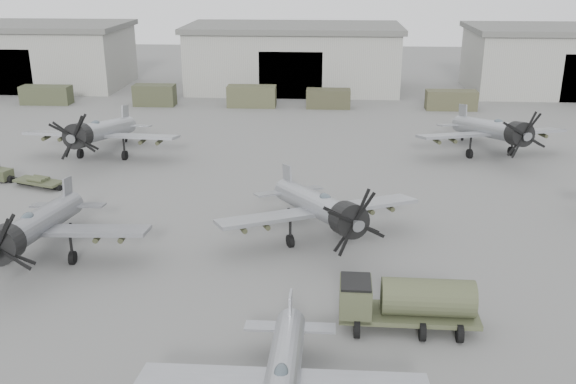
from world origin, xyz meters
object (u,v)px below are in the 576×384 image
object	(u,v)px
aircraft_mid_2	(321,207)
tug_trailer	(14,177)
aircraft_mid_1	(34,227)
aircraft_far_1	(494,130)
aircraft_near_1	(282,380)
aircraft_far_0	(99,132)
fuel_tanker	(407,300)

from	to	relation	value
aircraft_mid_2	tug_trailer	bearing A→B (deg)	133.56
aircraft_mid_1	aircraft_far_1	size ratio (longest dim) A/B	0.95
aircraft_mid_1	aircraft_near_1	bearing A→B (deg)	-42.99
aircraft_far_0	aircraft_near_1	bearing A→B (deg)	-57.10
aircraft_mid_2	tug_trailer	size ratio (longest dim) A/B	1.84
aircraft_near_1	tug_trailer	world-z (taller)	aircraft_near_1
aircraft_mid_2	aircraft_far_1	bearing A→B (deg)	28.06
aircraft_near_1	aircraft_mid_2	size ratio (longest dim) A/B	0.87
aircraft_near_1	tug_trailer	bearing A→B (deg)	131.02
aircraft_mid_2	tug_trailer	distance (m)	26.71
aircraft_near_1	aircraft_far_1	world-z (taller)	aircraft_far_1
aircraft_far_0	tug_trailer	xyz separation A→B (m)	(-4.77, -6.89, -2.01)
aircraft_near_1	fuel_tanker	size ratio (longest dim) A/B	1.65
aircraft_mid_1	aircraft_mid_2	world-z (taller)	aircraft_mid_2
aircraft_far_1	aircraft_near_1	bearing A→B (deg)	-129.34
aircraft_far_0	aircraft_far_1	distance (m)	35.27
aircraft_mid_2	aircraft_far_1	world-z (taller)	aircraft_far_1
aircraft_near_1	fuel_tanker	distance (m)	9.20
aircraft_mid_1	aircraft_mid_2	size ratio (longest dim) A/B	1.02
fuel_tanker	tug_trailer	xyz separation A→B (m)	(-29.01, 19.68, -0.96)
aircraft_near_1	aircraft_far_0	distance (m)	38.77
aircraft_mid_1	fuel_tanker	xyz separation A→B (m)	(20.82, -5.54, -0.90)
aircraft_far_1	tug_trailer	bearing A→B (deg)	178.46
aircraft_far_0	aircraft_far_1	xyz separation A→B (m)	(35.15, 2.93, -0.04)
fuel_tanker	aircraft_near_1	bearing A→B (deg)	-125.68
fuel_tanker	tug_trailer	world-z (taller)	fuel_tanker
aircraft_far_0	aircraft_mid_2	bearing A→B (deg)	-36.30
aircraft_mid_1	fuel_tanker	distance (m)	21.56
aircraft_near_1	aircraft_mid_1	xyz separation A→B (m)	(-15.33, 12.90, 0.34)
aircraft_near_1	aircraft_mid_1	bearing A→B (deg)	139.94
aircraft_mid_1	aircraft_far_0	size ratio (longest dim) A/B	0.94
aircraft_far_1	fuel_tanker	bearing A→B (deg)	-125.65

